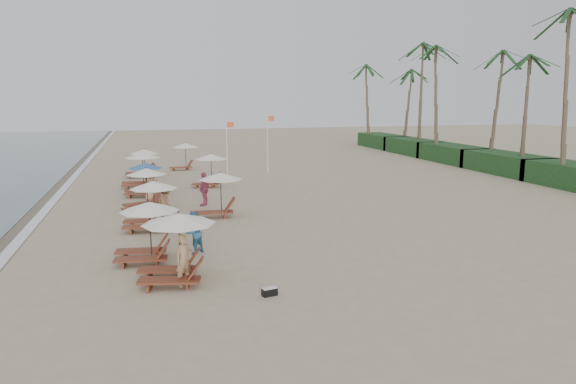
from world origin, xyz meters
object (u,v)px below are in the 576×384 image
object	(u,v)px
beachgoer_far_a	(204,189)
lounger_station_3	(143,190)
lounger_station_6	(141,164)
flag_pole_near	(227,146)
inland_station_1	(209,166)
beachgoer_near	(184,260)
duffel_bag	(270,291)
lounger_station_1	(144,232)
lounger_station_2	(148,207)
beachgoer_mid_a	(194,233)
inland_station_2	(184,153)
lounger_station_0	(173,247)
lounger_station_5	(139,170)
beachgoer_far_b	(151,185)
beachgoer_mid_b	(166,203)
inland_station_0	(216,192)
lounger_station_4	(142,179)

from	to	relation	value
beachgoer_far_a	lounger_station_3	bearing A→B (deg)	-55.11
lounger_station_6	flag_pole_near	distance (m)	6.90
inland_station_1	beachgoer_near	xyz separation A→B (m)	(-3.05, -18.63, -0.59)
duffel_bag	lounger_station_1	bearing A→B (deg)	128.61
lounger_station_2	beachgoer_mid_a	bearing A→B (deg)	-69.27
lounger_station_1	inland_station_2	world-z (taller)	lounger_station_1
lounger_station_0	beachgoer_mid_a	bearing A→B (deg)	72.67
lounger_station_5	inland_station_1	world-z (taller)	lounger_station_5
lounger_station_5	lounger_station_6	distance (m)	4.99
lounger_station_1	beachgoer_far_a	distance (m)	9.99
lounger_station_1	beachgoer_far_b	xyz separation A→B (m)	(0.38, 11.59, -0.18)
beachgoer_mid_a	beachgoer_far_b	bearing A→B (deg)	-121.58
beachgoer_mid_b	beachgoer_far_a	xyz separation A→B (m)	(2.23, 3.43, 0.02)
beachgoer_near	duffel_bag	xyz separation A→B (m)	(2.44, -1.59, -0.72)
lounger_station_5	inland_station_0	world-z (taller)	lounger_station_5
lounger_station_4	beachgoer_near	xyz separation A→B (m)	(1.33, -16.40, -0.18)
inland_station_2	beachgoer_far_b	distance (m)	13.44
lounger_station_2	duffel_bag	xyz separation A→B (m)	(3.46, -9.42, -0.92)
lounger_station_2	inland_station_0	distance (m)	3.76
beachgoer_mid_a	lounger_station_5	bearing A→B (deg)	-121.60
beachgoer_mid_b	lounger_station_5	bearing A→B (deg)	-25.11
lounger_station_0	duffel_bag	distance (m)	3.58
lounger_station_3	lounger_station_4	distance (m)	4.19
inland_station_1	flag_pole_near	bearing A→B (deg)	63.16
beachgoer_near	beachgoer_far_a	world-z (taller)	beachgoer_far_a
lounger_station_3	beachgoer_near	bearing A→B (deg)	-84.02
lounger_station_2	beachgoer_mid_a	xyz separation A→B (m)	(1.65, -4.36, -0.22)
beachgoer_near	beachgoer_mid_a	world-z (taller)	beachgoer_near
beachgoer_near	beachgoer_far_a	distance (m)	12.60
lounger_station_2	lounger_station_3	distance (m)	4.38
inland_station_1	beachgoer_far_a	world-z (taller)	inland_station_1
lounger_station_2	inland_station_2	distance (m)	20.10
lounger_station_3	lounger_station_5	distance (m)	7.48
lounger_station_2	beachgoer_far_b	bearing A→B (deg)	88.43
beachgoer_mid_a	inland_station_0	bearing A→B (deg)	-144.71
lounger_station_0	beachgoer_far_b	distance (m)	14.16
inland_station_2	beachgoer_far_b	world-z (taller)	inland_station_2
lounger_station_2	beachgoer_far_b	world-z (taller)	lounger_station_2
beachgoer_mid_b	lounger_station_1	bearing A→B (deg)	138.18
beachgoer_near	inland_station_1	bearing A→B (deg)	50.49
flag_pole_near	lounger_station_6	bearing A→B (deg)	159.30
lounger_station_0	lounger_station_1	distance (m)	2.71
beachgoer_mid_a	flag_pole_near	world-z (taller)	flag_pole_near
lounger_station_5	inland_station_1	distance (m)	4.69
beachgoer_far_b	inland_station_1	bearing A→B (deg)	1.19
lounger_station_4	lounger_station_3	bearing A→B (deg)	-89.33
inland_station_2	lounger_station_3	bearing A→B (deg)	-102.04
lounger_station_5	beachgoer_mid_b	xyz separation A→B (m)	(1.32, -10.68, -0.22)
lounger_station_1	lounger_station_6	xyz separation A→B (m)	(-0.20, 21.68, -0.13)
lounger_station_2	flag_pole_near	size ratio (longest dim) A/B	0.60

